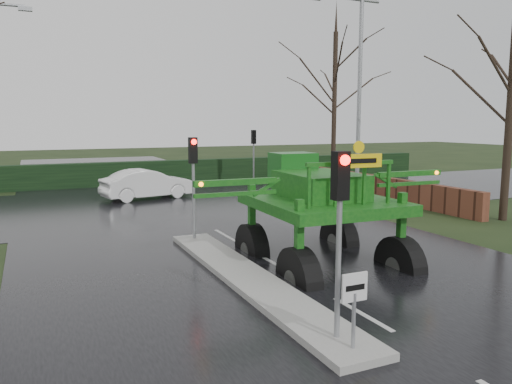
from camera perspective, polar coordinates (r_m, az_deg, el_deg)
name	(u,v)px	position (r m, az deg, el deg)	size (l,w,h in m)	color
ground	(362,315)	(11.03, 12.00, -13.56)	(140.00, 140.00, 0.00)	black
road_main	(207,225)	(19.63, -5.61, -3.82)	(14.00, 80.00, 0.02)	black
road_cross	(168,203)	(25.30, -10.03, -1.24)	(80.00, 12.00, 0.02)	black
median_island	(248,278)	(12.84, -0.89, -9.85)	(1.20, 10.00, 0.16)	gray
hedge_row	(136,173)	(32.95, -13.56, 2.10)	(44.00, 0.90, 1.50)	black
brick_wall	(344,181)	(29.59, 10.03, 1.26)	(0.40, 20.00, 1.20)	#592D1E
keep_left_sign	(354,298)	(8.80, 11.17, -11.83)	(0.50, 0.07, 1.35)	gray
traffic_signal_near	(340,205)	(8.81, 9.58, -1.46)	(0.26, 0.33, 3.52)	gray
traffic_signal_mid	(193,166)	(16.49, -7.18, 2.98)	(0.26, 0.33, 3.52)	gray
traffic_signal_far	(254,145)	(30.96, -0.28, 5.37)	(0.26, 0.33, 3.52)	gray
street_light_right	(354,80)	(24.87, 11.19, 12.41)	(3.85, 0.30, 10.00)	gray
tree_right_near	(511,92)	(22.71, 27.17, 10.12)	(5.60, 5.60, 9.64)	black
tree_right_far	(335,85)	(35.02, 8.99, 11.98)	(7.00, 7.00, 12.05)	black
crop_sprayer	(296,199)	(12.63, 4.56, -0.79)	(7.92, 5.05, 4.43)	black
white_sedan	(148,199)	(26.84, -12.25, -0.78)	(1.65, 4.73, 1.56)	white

